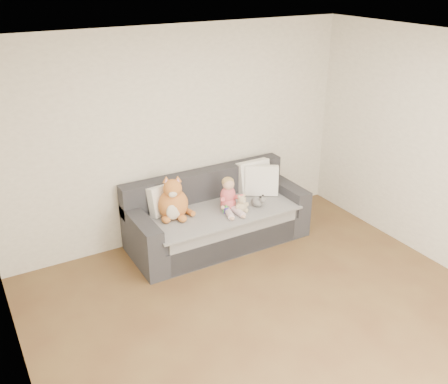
% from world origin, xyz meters
% --- Properties ---
extents(room_shell, '(5.00, 5.00, 5.00)m').
position_xyz_m(room_shell, '(0.00, 0.42, 1.30)').
color(room_shell, brown).
rests_on(room_shell, ground).
extents(sofa, '(2.20, 0.94, 0.85)m').
position_xyz_m(sofa, '(0.25, 2.06, 0.31)').
color(sofa, '#27272C').
rests_on(sofa, ground).
extents(cushion_left, '(0.42, 0.27, 0.37)m').
position_xyz_m(cushion_left, '(-0.36, 2.24, 0.65)').
color(cushion_left, white).
rests_on(cushion_left, sofa).
extents(cushion_right_back, '(0.44, 0.20, 0.42)m').
position_xyz_m(cushion_right_back, '(0.92, 2.26, 0.67)').
color(cushion_right_back, white).
rests_on(cushion_right_back, sofa).
extents(cushion_right_front, '(0.46, 0.39, 0.40)m').
position_xyz_m(cushion_right_front, '(0.94, 2.10, 0.67)').
color(cushion_right_front, white).
rests_on(cushion_right_front, sofa).
extents(toddler, '(0.30, 0.43, 0.42)m').
position_xyz_m(toddler, '(0.34, 1.91, 0.65)').
color(toddler, '#D64B6F').
rests_on(toddler, sofa).
extents(plush_cat, '(0.42, 0.38, 0.55)m').
position_xyz_m(plush_cat, '(-0.32, 2.07, 0.67)').
color(plush_cat, '#B67B28').
rests_on(plush_cat, sofa).
extents(teddy_bear, '(0.19, 0.14, 0.23)m').
position_xyz_m(teddy_bear, '(0.45, 1.79, 0.57)').
color(teddy_bear, '#C4AF88').
rests_on(teddy_bear, sofa).
extents(plush_cow, '(0.14, 0.20, 0.16)m').
position_xyz_m(plush_cow, '(0.70, 1.82, 0.54)').
color(plush_cow, white).
rests_on(plush_cow, sofa).
extents(sippy_cup, '(0.10, 0.07, 0.11)m').
position_xyz_m(sippy_cup, '(0.27, 1.85, 0.53)').
color(sippy_cup, '#4D3CA6').
rests_on(sippy_cup, sofa).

